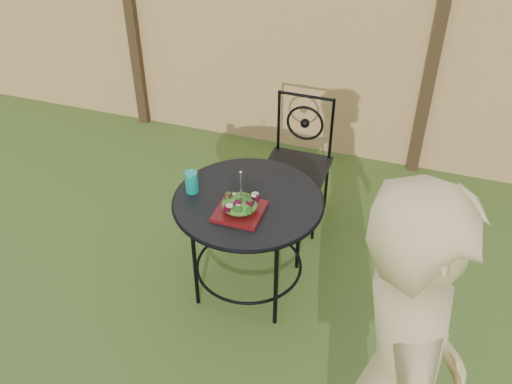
# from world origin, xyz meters

# --- Properties ---
(ground) EXTENTS (60.00, 60.00, 0.00)m
(ground) POSITION_xyz_m (0.00, 0.00, 0.00)
(ground) COLOR #224215
(ground) RESTS_ON ground
(fence) EXTENTS (8.00, 0.12, 1.90)m
(fence) POSITION_xyz_m (-0.00, 2.19, 0.95)
(fence) COLOR #E4B070
(fence) RESTS_ON ground
(patio_table) EXTENTS (0.92, 0.92, 0.72)m
(patio_table) POSITION_xyz_m (0.40, 0.38, 0.59)
(patio_table) COLOR black
(patio_table) RESTS_ON ground
(patio_chair) EXTENTS (0.46, 0.46, 0.95)m
(patio_chair) POSITION_xyz_m (0.49, 1.22, 0.50)
(patio_chair) COLOR black
(patio_chair) RESTS_ON ground
(salad_plate) EXTENTS (0.27, 0.27, 0.02)m
(salad_plate) POSITION_xyz_m (0.40, 0.24, 0.74)
(salad_plate) COLOR #460A0A
(salad_plate) RESTS_ON patio_table
(salad) EXTENTS (0.21, 0.21, 0.08)m
(salad) POSITION_xyz_m (0.40, 0.24, 0.79)
(salad) COLOR #235614
(salad) RESTS_ON salad_plate
(fork) EXTENTS (0.01, 0.01, 0.18)m
(fork) POSITION_xyz_m (0.41, 0.24, 0.92)
(fork) COLOR silver
(fork) RESTS_ON salad
(drinking_glass) EXTENTS (0.08, 0.08, 0.14)m
(drinking_glass) POSITION_xyz_m (0.05, 0.34, 0.79)
(drinking_glass) COLOR #0C9182
(drinking_glass) RESTS_ON patio_table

